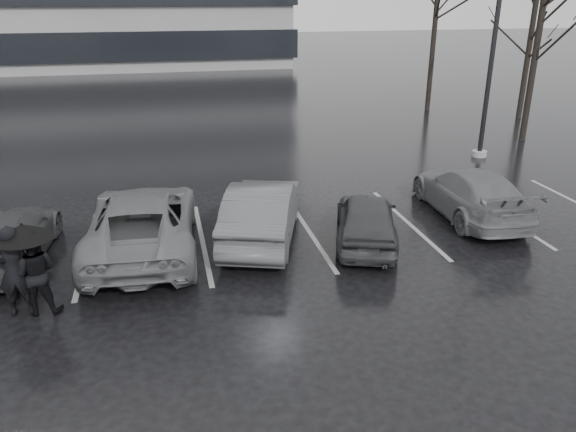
# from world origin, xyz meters

# --- Properties ---
(ground) EXTENTS (160.00, 160.00, 0.00)m
(ground) POSITION_xyz_m (0.00, 0.00, 0.00)
(ground) COLOR black
(ground) RESTS_ON ground
(car_main) EXTENTS (2.55, 3.94, 1.25)m
(car_main) POSITION_xyz_m (1.82, 1.54, 0.62)
(car_main) COLOR black
(car_main) RESTS_ON ground
(car_west_a) EXTENTS (2.89, 4.79, 1.49)m
(car_west_a) POSITION_xyz_m (-0.67, 2.36, 0.75)
(car_west_a) COLOR #323335
(car_west_a) RESTS_ON ground
(car_west_b) EXTENTS (2.77, 5.51, 1.49)m
(car_west_b) POSITION_xyz_m (-3.61, 2.29, 0.75)
(car_west_b) COLOR #4B4B4E
(car_west_b) RESTS_ON ground
(car_west_c) EXTENTS (1.96, 4.30, 1.22)m
(car_west_c) POSITION_xyz_m (-6.66, 2.39, 0.61)
(car_west_c) COLOR black
(car_west_c) RESTS_ON ground
(car_east) EXTENTS (2.18, 4.77, 1.35)m
(car_east) POSITION_xyz_m (5.28, 2.64, 0.68)
(car_east) COLOR #4B4B4E
(car_east) RESTS_ON ground
(pedestrian_left) EXTENTS (0.69, 0.46, 1.87)m
(pedestrian_left) POSITION_xyz_m (-5.92, -0.21, 0.94)
(pedestrian_left) COLOR black
(pedestrian_left) RESTS_ON ground
(pedestrian_right) EXTENTS (0.88, 0.71, 1.72)m
(pedestrian_right) POSITION_xyz_m (-5.57, -0.20, 0.86)
(pedestrian_right) COLOR black
(pedestrian_right) RESTS_ON ground
(umbrella) EXTENTS (1.10, 1.10, 1.87)m
(umbrella) POSITION_xyz_m (-5.68, -0.12, 1.70)
(umbrella) COLOR black
(umbrella) RESTS_ON ground
(lamp_post) EXTENTS (0.55, 0.55, 10.11)m
(lamp_post) POSITION_xyz_m (8.84, 8.08, 4.63)
(lamp_post) COLOR #949497
(lamp_post) RESTS_ON ground
(stall_stripes) EXTENTS (19.72, 5.00, 0.00)m
(stall_stripes) POSITION_xyz_m (-0.80, 2.50, 0.00)
(stall_stripes) COLOR #999A9C
(stall_stripes) RESTS_ON ground
(tree_east) EXTENTS (0.26, 0.26, 8.00)m
(tree_east) POSITION_xyz_m (12.00, 10.00, 4.00)
(tree_east) COLOR black
(tree_east) RESTS_ON ground
(tree_ne) EXTENTS (0.26, 0.26, 7.00)m
(tree_ne) POSITION_xyz_m (14.50, 14.00, 3.50)
(tree_ne) COLOR black
(tree_ne) RESTS_ON ground
(tree_north) EXTENTS (0.26, 0.26, 8.50)m
(tree_north) POSITION_xyz_m (11.00, 17.00, 4.25)
(tree_north) COLOR black
(tree_north) RESTS_ON ground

